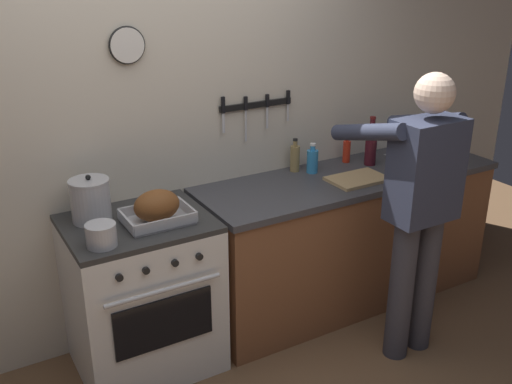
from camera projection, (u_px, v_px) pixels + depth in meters
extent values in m
cube|color=beige|center=(147.00, 126.00, 3.35)|extent=(6.00, 0.10, 2.60)
cube|color=black|center=(256.00, 105.00, 3.60)|extent=(0.50, 0.02, 0.04)
cube|color=silver|center=(224.00, 123.00, 3.52)|extent=(0.02, 0.00, 0.12)
cube|color=black|center=(223.00, 105.00, 3.48)|extent=(0.02, 0.02, 0.10)
cube|color=silver|center=(246.00, 126.00, 3.60)|extent=(0.01, 0.00, 0.20)
cube|color=black|center=(246.00, 103.00, 3.55)|extent=(0.02, 0.02, 0.08)
cube|color=silver|center=(267.00, 118.00, 3.66)|extent=(0.01, 0.00, 0.14)
cube|color=black|center=(267.00, 101.00, 3.62)|extent=(0.02, 0.02, 0.08)
cube|color=silver|center=(288.00, 113.00, 3.73)|extent=(0.01, 0.00, 0.11)
cube|color=black|center=(288.00, 97.00, 3.69)|extent=(0.02, 0.02, 0.09)
cylinder|color=white|center=(127.00, 45.00, 3.08)|extent=(0.18, 0.02, 0.18)
torus|color=black|center=(127.00, 45.00, 3.08)|extent=(0.20, 0.02, 0.20)
cube|color=brown|center=(345.00, 240.00, 3.95)|extent=(2.00, 0.62, 0.86)
cube|color=#3D3D42|center=(349.00, 177.00, 3.78)|extent=(2.03, 0.65, 0.04)
cube|color=#B2B5B7|center=(424.00, 164.00, 4.13)|extent=(0.44, 0.36, 0.11)
cube|color=white|center=(143.00, 297.00, 3.29)|extent=(0.76, 0.62, 0.87)
cube|color=black|center=(164.00, 323.00, 3.03)|extent=(0.53, 0.01, 0.28)
cube|color=#2D2D2D|center=(137.00, 224.00, 3.12)|extent=(0.76, 0.62, 0.03)
cylinder|color=black|center=(119.00, 278.00, 2.80)|extent=(0.04, 0.02, 0.04)
cylinder|color=black|center=(146.00, 271.00, 2.86)|extent=(0.04, 0.02, 0.04)
cylinder|color=black|center=(175.00, 263.00, 2.94)|extent=(0.04, 0.02, 0.04)
cylinder|color=black|center=(199.00, 257.00, 3.00)|extent=(0.04, 0.02, 0.04)
cylinder|color=silver|center=(164.00, 290.00, 2.92)|extent=(0.61, 0.02, 0.02)
cylinder|color=#383842|center=(401.00, 290.00, 3.36)|extent=(0.14, 0.14, 0.86)
cylinder|color=#383842|center=(424.00, 282.00, 3.44)|extent=(0.14, 0.14, 0.86)
cube|color=#2D3347|center=(426.00, 170.00, 3.13)|extent=(0.38, 0.22, 0.56)
sphere|color=beige|center=(435.00, 93.00, 2.98)|extent=(0.21, 0.21, 0.21)
cylinder|color=#2D3347|center=(368.00, 132.00, 3.16)|extent=(0.09, 0.55, 0.22)
cylinder|color=#2D3347|center=(425.00, 122.00, 3.36)|extent=(0.09, 0.55, 0.22)
cube|color=#B7B7BC|center=(158.00, 221.00, 3.10)|extent=(0.34, 0.25, 0.01)
cube|color=#B7B7BC|center=(167.00, 224.00, 2.98)|extent=(0.34, 0.01, 0.05)
cube|color=#B7B7BC|center=(149.00, 207.00, 3.19)|extent=(0.34, 0.01, 0.05)
cube|color=#B7B7BC|center=(126.00, 222.00, 3.01)|extent=(0.01, 0.25, 0.05)
cube|color=#B7B7BC|center=(187.00, 209.00, 3.16)|extent=(0.01, 0.25, 0.05)
ellipsoid|color=brown|center=(157.00, 205.00, 3.06)|extent=(0.24, 0.18, 0.17)
cylinder|color=#B7B7BC|center=(91.00, 201.00, 3.08)|extent=(0.21, 0.21, 0.22)
cylinder|color=#B2B2B7|center=(88.00, 181.00, 3.04)|extent=(0.21, 0.21, 0.01)
sphere|color=black|center=(88.00, 177.00, 3.03)|extent=(0.03, 0.03, 0.03)
cylinder|color=#B7B7BC|center=(101.00, 235.00, 2.83)|extent=(0.15, 0.15, 0.11)
cube|color=tan|center=(358.00, 179.00, 3.67)|extent=(0.36, 0.24, 0.02)
cylinder|color=#997F4C|center=(295.00, 159.00, 3.80)|extent=(0.06, 0.06, 0.17)
cylinder|color=#997F4C|center=(295.00, 144.00, 3.76)|extent=(0.03, 0.03, 0.04)
cylinder|color=black|center=(295.00, 140.00, 3.75)|extent=(0.03, 0.03, 0.01)
cylinder|color=#338CCC|center=(312.00, 161.00, 3.78)|extent=(0.07, 0.07, 0.15)
cylinder|color=#338CCC|center=(313.00, 148.00, 3.75)|extent=(0.03, 0.03, 0.03)
cylinder|color=white|center=(313.00, 145.00, 3.74)|extent=(0.04, 0.04, 0.01)
cylinder|color=#47141E|center=(371.00, 146.00, 3.90)|extent=(0.08, 0.08, 0.26)
cylinder|color=#47141E|center=(373.00, 123.00, 3.85)|extent=(0.03, 0.03, 0.06)
cylinder|color=maroon|center=(373.00, 118.00, 3.83)|extent=(0.04, 0.04, 0.01)
cylinder|color=red|center=(347.00, 152.00, 3.97)|extent=(0.05, 0.05, 0.14)
cylinder|color=red|center=(347.00, 139.00, 3.94)|extent=(0.02, 0.02, 0.03)
cylinder|color=#197219|center=(347.00, 136.00, 3.93)|extent=(0.03, 0.03, 0.01)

